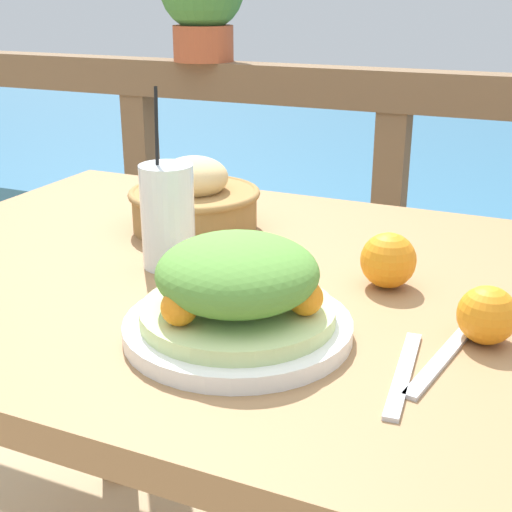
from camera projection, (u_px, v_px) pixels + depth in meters
name	position (u px, v px, depth m)	size (l,w,h in m)	color
patio_table	(257.00, 339.00, 1.03)	(1.18, 0.82, 0.75)	#997047
railing_fence	(389.00, 197.00, 1.67)	(2.80, 0.08, 0.96)	brown
sea_backdrop	(495.00, 167.00, 3.98)	(12.00, 4.00, 0.38)	teal
salad_plate	(238.00, 295.00, 0.80)	(0.26, 0.26, 0.12)	white
drink_glass	(168.00, 216.00, 1.00)	(0.08, 0.08, 0.25)	silver
bread_basket	(195.00, 201.00, 1.17)	(0.22, 0.22, 0.12)	olive
fork	(404.00, 373.00, 0.73)	(0.03, 0.18, 0.00)	silver
knife	(441.00, 360.00, 0.76)	(0.04, 0.18, 0.00)	silver
orange_near_basket	(388.00, 260.00, 0.94)	(0.07, 0.07, 0.07)	orange
orange_near_glass	(487.00, 315.00, 0.79)	(0.07, 0.07, 0.07)	orange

